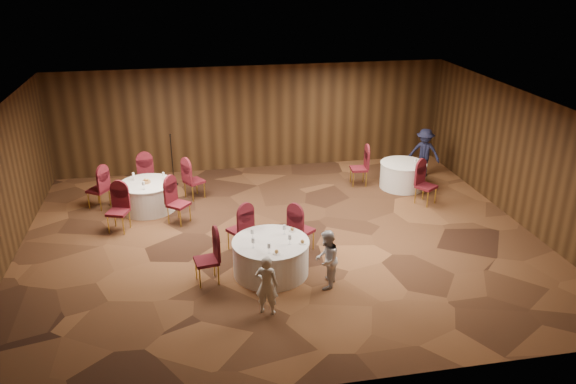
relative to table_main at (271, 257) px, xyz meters
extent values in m
plane|color=black|center=(0.48, 1.48, -0.38)|extent=(12.00, 12.00, 0.00)
plane|color=silver|center=(0.48, 1.48, 2.82)|extent=(12.00, 12.00, 0.00)
plane|color=black|center=(0.48, 6.48, 1.22)|extent=(12.00, 0.00, 12.00)
plane|color=black|center=(0.48, -3.52, 1.22)|extent=(12.00, 0.00, 12.00)
plane|color=black|center=(6.48, 1.48, 1.22)|extent=(0.00, 10.00, 10.00)
cylinder|color=silver|center=(0.00, 0.00, -0.02)|extent=(1.58, 1.58, 0.72)
cylinder|color=silver|center=(0.00, 0.00, 0.35)|extent=(1.61, 1.61, 0.03)
cylinder|color=silver|center=(-2.66, 3.80, -0.02)|extent=(1.42, 1.42, 0.72)
cylinder|color=silver|center=(-2.66, 3.80, 0.35)|extent=(1.45, 1.45, 0.03)
cylinder|color=silver|center=(4.48, 4.02, -0.02)|extent=(1.29, 1.29, 0.72)
cylinder|color=silver|center=(4.48, 4.02, 0.35)|extent=(1.31, 1.31, 0.03)
cylinder|color=silver|center=(-0.11, -0.48, 0.37)|extent=(0.06, 0.06, 0.01)
cylinder|color=silver|center=(-0.11, -0.48, 0.43)|extent=(0.01, 0.01, 0.11)
cone|color=silver|center=(-0.11, -0.48, 0.53)|extent=(0.08, 0.08, 0.10)
cylinder|color=silver|center=(0.36, -0.19, 0.37)|extent=(0.06, 0.06, 0.01)
cylinder|color=silver|center=(0.36, -0.19, 0.43)|extent=(0.01, 0.01, 0.11)
cone|color=silver|center=(0.36, -0.19, 0.53)|extent=(0.08, 0.08, 0.10)
cylinder|color=silver|center=(0.34, 0.27, 0.37)|extent=(0.06, 0.06, 0.01)
cylinder|color=silver|center=(0.34, 0.27, 0.43)|extent=(0.01, 0.01, 0.11)
cone|color=silver|center=(0.34, 0.27, 0.53)|extent=(0.08, 0.08, 0.10)
cylinder|color=silver|center=(-0.35, 0.20, 0.37)|extent=(0.06, 0.06, 0.01)
cylinder|color=silver|center=(-0.35, 0.20, 0.43)|extent=(0.01, 0.01, 0.11)
cone|color=silver|center=(-0.35, 0.20, 0.53)|extent=(0.08, 0.08, 0.10)
cylinder|color=silver|center=(-0.39, -0.20, 0.37)|extent=(0.06, 0.06, 0.01)
cylinder|color=silver|center=(-0.39, -0.20, 0.43)|extent=(0.01, 0.01, 0.11)
cone|color=silver|center=(-0.39, -0.20, 0.53)|extent=(0.08, 0.08, 0.10)
cylinder|color=white|center=(0.03, -0.53, 0.37)|extent=(0.15, 0.15, 0.01)
sphere|color=#9E6B33|center=(0.03, -0.53, 0.41)|extent=(0.08, 0.08, 0.08)
cylinder|color=white|center=(0.63, -0.21, 0.37)|extent=(0.15, 0.15, 0.01)
sphere|color=#9E6B33|center=(0.63, -0.21, 0.41)|extent=(0.08, 0.08, 0.08)
cylinder|color=white|center=(0.53, 0.39, 0.37)|extent=(0.15, 0.15, 0.01)
sphere|color=#9E6B33|center=(0.53, 0.39, 0.41)|extent=(0.08, 0.08, 0.08)
cylinder|color=silver|center=(-2.22, 3.93, 0.37)|extent=(0.06, 0.06, 0.01)
cylinder|color=silver|center=(-2.22, 3.93, 0.43)|extent=(0.01, 0.01, 0.11)
cone|color=silver|center=(-2.22, 3.93, 0.53)|extent=(0.08, 0.08, 0.10)
cylinder|color=silver|center=(-3.00, 4.07, 0.37)|extent=(0.06, 0.06, 0.01)
cylinder|color=silver|center=(-3.00, 4.07, 0.43)|extent=(0.01, 0.01, 0.11)
cone|color=silver|center=(-3.00, 4.07, 0.53)|extent=(0.08, 0.08, 0.10)
cylinder|color=silver|center=(-2.70, 3.36, 0.37)|extent=(0.06, 0.06, 0.01)
cylinder|color=silver|center=(-2.70, 3.36, 0.43)|extent=(0.01, 0.01, 0.11)
cone|color=silver|center=(-2.70, 3.36, 0.53)|extent=(0.08, 0.08, 0.10)
cylinder|color=#94633B|center=(-2.66, 3.80, 0.39)|extent=(0.22, 0.22, 0.06)
sphere|color=#9E6B33|center=(-2.69, 3.82, 0.45)|extent=(0.07, 0.07, 0.07)
sphere|color=#9E6B33|center=(-2.62, 3.78, 0.45)|extent=(0.07, 0.07, 0.07)
cylinder|color=silver|center=(4.71, 3.74, 0.37)|extent=(0.06, 0.06, 0.01)
cylinder|color=silver|center=(4.71, 3.74, 0.43)|extent=(0.01, 0.01, 0.11)
cone|color=silver|center=(4.71, 3.74, 0.53)|extent=(0.08, 0.08, 0.10)
cylinder|color=black|center=(-2.01, 5.43, -0.37)|extent=(0.24, 0.24, 0.02)
cylinder|color=black|center=(-2.01, 5.43, 0.39)|extent=(0.02, 0.02, 1.50)
cylinder|color=black|center=(-2.01, 5.48, 1.11)|extent=(0.04, 0.12, 0.04)
imported|color=silver|center=(-0.30, -1.42, 0.22)|extent=(0.51, 0.43, 1.20)
imported|color=silver|center=(1.01, -0.73, 0.24)|extent=(0.68, 0.74, 1.23)
imported|color=#161932|center=(5.45, 4.81, 0.36)|extent=(1.09, 0.97, 1.46)
camera|label=1|loc=(-1.55, -10.17, 5.78)|focal=35.00mm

